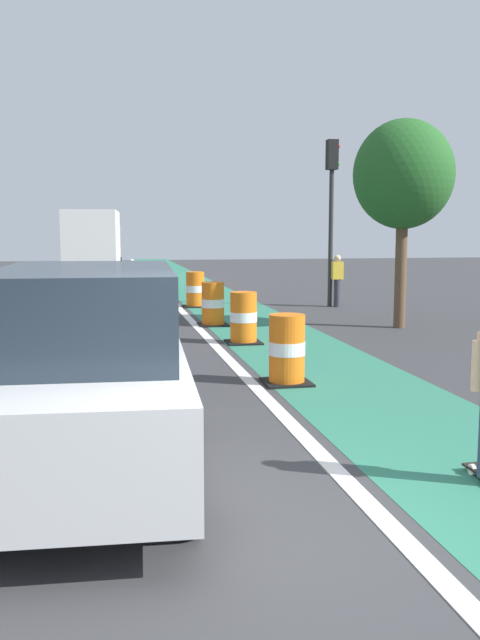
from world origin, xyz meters
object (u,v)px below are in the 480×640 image
at_px(parked_suv_nearest, 88,372).
at_px(delivery_truck_down_block, 94,241).
at_px(traffic_barrel_back, 213,304).
at_px(traffic_barrel_mid, 243,318).
at_px(street_tree_sidewalk, 403,176).
at_px(traffic_barrel_far, 195,290).
at_px(traffic_light_corner, 332,193).
at_px(pedestrian_crossing, 337,279).
at_px(traffic_barrel_front, 287,350).

distance_m(parked_suv_nearest, delivery_truck_down_block, 27.23).
bearing_deg(parked_suv_nearest, traffic_barrel_back, 74.71).
relative_size(traffic_barrel_mid, street_tree_sidewalk, 0.22).
xyz_separation_m(traffic_barrel_mid, traffic_barrel_far, (-0.10, 7.09, 0.00)).
distance_m(traffic_barrel_mid, traffic_barrel_back, 2.83).
height_order(traffic_barrel_mid, traffic_barrel_far, same).
height_order(traffic_barrel_mid, street_tree_sidewalk, street_tree_sidewalk).
distance_m(traffic_light_corner, pedestrian_crossing, 2.65).
bearing_deg(parked_suv_nearest, traffic_light_corner, 63.12).
distance_m(delivery_truck_down_block, street_tree_sidewalk, 19.65).
bearing_deg(traffic_barrel_far, street_tree_sidewalk, -51.97).
bearing_deg(traffic_barrel_back, street_tree_sidewalk, -15.78).
bearing_deg(delivery_truck_down_block, traffic_barrel_mid, -80.53).
height_order(parked_suv_nearest, delivery_truck_down_block, delivery_truck_down_block).
distance_m(traffic_light_corner, street_tree_sidewalk, 4.91).
xyz_separation_m(traffic_barrel_front, delivery_truck_down_block, (-3.17, 23.60, 1.31)).
relative_size(traffic_barrel_front, traffic_barrel_far, 1.00).
xyz_separation_m(delivery_truck_down_block, traffic_light_corner, (7.34, -13.17, 1.65)).
relative_size(traffic_light_corner, street_tree_sidewalk, 1.02).
bearing_deg(delivery_truck_down_block, traffic_barrel_far, -75.81).
xyz_separation_m(parked_suv_nearest, traffic_barrel_back, (2.84, 10.39, -0.50)).
relative_size(traffic_barrel_front, traffic_light_corner, 0.21).
xyz_separation_m(traffic_barrel_front, traffic_barrel_mid, (0.10, 3.95, 0.00)).
distance_m(traffic_barrel_back, traffic_light_corner, 6.36).
bearing_deg(delivery_truck_down_block, street_tree_sidewalk, -67.49).
height_order(delivery_truck_down_block, pedestrian_crossing, delivery_truck_down_block).
distance_m(parked_suv_nearest, street_tree_sidewalk, 11.97).
distance_m(traffic_barrel_back, traffic_barrel_far, 4.27).
bearing_deg(traffic_light_corner, traffic_barrel_far, 171.70).
bearing_deg(traffic_barrel_far, traffic_barrel_front, -90.02).
xyz_separation_m(parked_suv_nearest, traffic_light_corner, (7.12, 14.05, 2.47)).
height_order(parked_suv_nearest, street_tree_sidewalk, street_tree_sidewalk).
distance_m(traffic_barrel_mid, street_tree_sidewalk, 5.48).
bearing_deg(parked_suv_nearest, traffic_barrel_front, 50.79).
height_order(traffic_barrel_mid, traffic_light_corner, traffic_light_corner).
bearing_deg(traffic_barrel_back, traffic_light_corner, 40.52).
xyz_separation_m(parked_suv_nearest, street_tree_sidewalk, (7.27, 9.14, 2.63)).
xyz_separation_m(pedestrian_crossing, street_tree_sidewalk, (-0.01, -4.69, 2.80)).
relative_size(delivery_truck_down_block, street_tree_sidewalk, 1.54).
bearing_deg(traffic_light_corner, delivery_truck_down_block, 119.14).
bearing_deg(traffic_barrel_front, street_tree_sidewalk, 51.99).
relative_size(traffic_barrel_back, traffic_light_corner, 0.21).
relative_size(traffic_barrel_back, delivery_truck_down_block, 0.14).
xyz_separation_m(traffic_barrel_back, delivery_truck_down_block, (-3.06, 16.83, 1.31)).
bearing_deg(pedestrian_crossing, parked_suv_nearest, -117.74).
relative_size(traffic_barrel_mid, pedestrian_crossing, 0.68).
height_order(parked_suv_nearest, traffic_light_corner, traffic_light_corner).
height_order(traffic_barrel_mid, pedestrian_crossing, pedestrian_crossing).
relative_size(parked_suv_nearest, pedestrian_crossing, 2.91).
xyz_separation_m(parked_suv_nearest, pedestrian_crossing, (7.27, 13.83, -0.17)).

